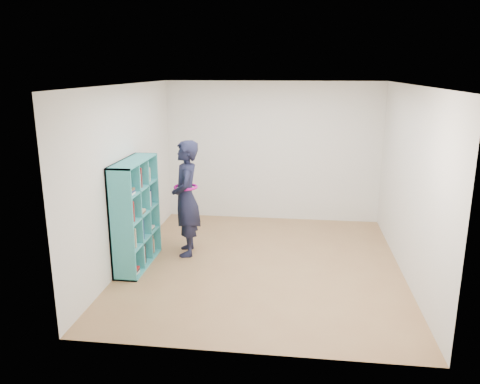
# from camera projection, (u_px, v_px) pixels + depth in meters

# --- Properties ---
(floor) EXTENTS (4.50, 4.50, 0.00)m
(floor) POSITION_uv_depth(u_px,v_px,m) (262.00, 264.00, 6.93)
(floor) COLOR #956A44
(floor) RESTS_ON ground
(ceiling) EXTENTS (4.50, 4.50, 0.00)m
(ceiling) POSITION_uv_depth(u_px,v_px,m) (265.00, 85.00, 6.26)
(ceiling) COLOR white
(ceiling) RESTS_ON wall_back
(wall_left) EXTENTS (0.02, 4.50, 2.60)m
(wall_left) POSITION_uv_depth(u_px,v_px,m) (127.00, 175.00, 6.84)
(wall_left) COLOR silver
(wall_left) RESTS_ON floor
(wall_right) EXTENTS (0.02, 4.50, 2.60)m
(wall_right) POSITION_uv_depth(u_px,v_px,m) (410.00, 183.00, 6.35)
(wall_right) COLOR silver
(wall_right) RESTS_ON floor
(wall_back) EXTENTS (4.00, 0.02, 2.60)m
(wall_back) POSITION_uv_depth(u_px,v_px,m) (273.00, 152.00, 8.75)
(wall_back) COLOR silver
(wall_back) RESTS_ON floor
(wall_front) EXTENTS (4.00, 0.02, 2.60)m
(wall_front) POSITION_uv_depth(u_px,v_px,m) (245.00, 233.00, 4.44)
(wall_front) COLOR silver
(wall_front) RESTS_ON floor
(bookshelf) EXTENTS (0.34, 1.18, 1.57)m
(bookshelf) POSITION_uv_depth(u_px,v_px,m) (134.00, 215.00, 6.73)
(bookshelf) COLOR teal
(bookshelf) RESTS_ON floor
(person) EXTENTS (0.56, 0.73, 1.78)m
(person) POSITION_uv_depth(u_px,v_px,m) (186.00, 198.00, 7.13)
(person) COLOR black
(person) RESTS_ON floor
(smartphone) EXTENTS (0.05, 0.10, 0.14)m
(smartphone) POSITION_uv_depth(u_px,v_px,m) (176.00, 190.00, 7.17)
(smartphone) COLOR silver
(smartphone) RESTS_ON person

